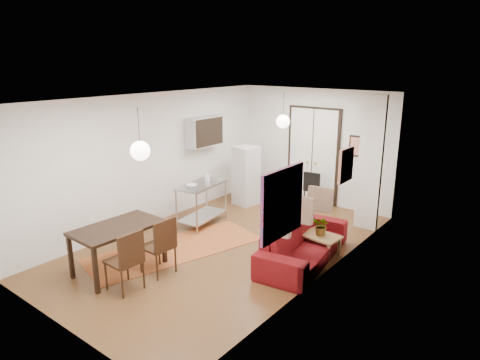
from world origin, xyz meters
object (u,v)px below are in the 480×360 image
Objects in this scene: black_side_chair at (316,185)px; coffee_table at (316,236)px; dining_chair_near at (162,239)px; kitchen_counter at (202,198)px; sofa at (304,243)px; dining_table at (118,231)px; fridge at (246,176)px; dining_chair_far at (129,253)px.

coffee_table is at bearing 110.73° from black_side_chair.
kitchen_counter is at bearing -153.01° from dining_chair_near.
kitchen_counter is 1.42× the size of black_side_chair.
coffee_table is at bearing -11.84° from sofa.
dining_table is at bearing -51.06° from dining_chair_near.
black_side_chair is at bearing 54.75° from kitchen_counter.
dining_chair_near is at bearing -127.88° from coffee_table.
fridge is at bearing 152.13° from coffee_table.
dining_chair_near is at bearing 76.99° from black_side_chair.
coffee_table is 0.90× the size of dining_chair_far.
fridge reaches higher than sofa.
dining_table is at bearing -130.96° from coffee_table.
dining_chair_near is 0.70m from dining_chair_far.
black_side_chair is at bearing 16.57° from sofa.
kitchen_counter reaches higher than sofa.
dining_chair_far is (1.03, -4.46, -0.15)m from fridge.
coffee_table is 0.60× the size of dining_table.
coffee_table is 0.71× the size of kitchen_counter.
dining_table is (0.37, -2.51, 0.12)m from kitchen_counter.
sofa is 2.56m from dining_chair_near.
coffee_table is 2.90m from dining_chair_near.
dining_table is at bearing 70.96° from black_side_chair.
kitchen_counter is 2.54m from dining_table.
dining_chair_near reaches higher than coffee_table.
sofa reaches higher than coffee_table.
dining_table is at bearing -76.18° from fridge.
kitchen_counter reaches higher than coffee_table.
dining_chair_far is at bearing -22.28° from dining_table.
dining_chair_near is 1.00× the size of dining_chair_far.
dining_table is 0.66m from dining_chair_far.
kitchen_counter is (-2.71, 0.19, 0.27)m from sofa.
fridge is (-2.80, 1.48, 0.41)m from coffee_table.
dining_table reaches higher than coffee_table.
dining_chair_near is at bearing 128.82° from sofa.
coffee_table is at bearing 151.05° from dining_chair_far.
sofa is at bearing 138.63° from dining_chair_near.
fridge is 4.24m from dining_table.
dining_chair_near is (-1.77, -2.28, 0.26)m from coffee_table.
dining_chair_near reaches higher than kitchen_counter.
dining_chair_far reaches higher than sofa.
kitchen_counter is 1.27× the size of dining_chair_near.
coffee_table is 3.64m from dining_table.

